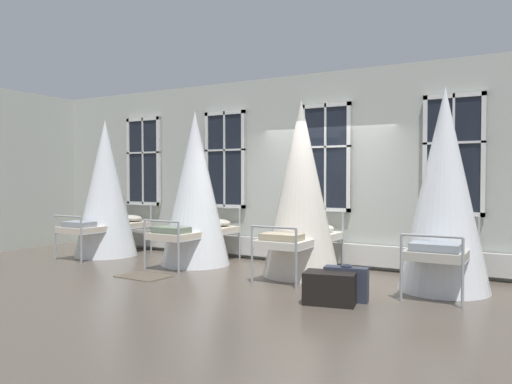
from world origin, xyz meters
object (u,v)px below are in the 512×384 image
object	(u,v)px
cot_third	(301,190)
cot_fourth	(444,192)
travel_trunk	(330,288)
suitcase_dark	(346,284)
cot_second	(195,190)
cot_first	(106,190)

from	to	relation	value
cot_third	cot_fourth	size ratio (longest dim) A/B	1.00
cot_third	travel_trunk	bearing A→B (deg)	-143.39
travel_trunk	suitcase_dark	bearing A→B (deg)	63.31
cot_second	cot_fourth	size ratio (longest dim) A/B	0.98
suitcase_dark	travel_trunk	bearing A→B (deg)	-126.19
cot_second	cot_fourth	distance (m)	4.32
cot_first	travel_trunk	world-z (taller)	cot_first
cot_fourth	travel_trunk	distance (m)	2.22
cot_third	cot_fourth	distance (m)	2.21
travel_trunk	cot_second	bearing A→B (deg)	154.94
cot_second	travel_trunk	xyz separation A→B (m)	(3.20, -1.50, -1.16)
cot_third	cot_first	bearing A→B (deg)	91.61
cot_third	suitcase_dark	size ratio (longest dim) A/B	4.88
cot_first	suitcase_dark	bearing A→B (deg)	-101.17
cot_third	suitcase_dark	world-z (taller)	cot_third
cot_second	travel_trunk	distance (m)	3.72
cot_third	suitcase_dark	bearing A→B (deg)	-135.31
cot_first	cot_third	size ratio (longest dim) A/B	0.97
cot_second	cot_third	bearing A→B (deg)	-88.59
cot_second	cot_fourth	bearing A→B (deg)	-88.98
cot_second	cot_fourth	world-z (taller)	cot_fourth
cot_first	travel_trunk	size ratio (longest dim) A/B	4.32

